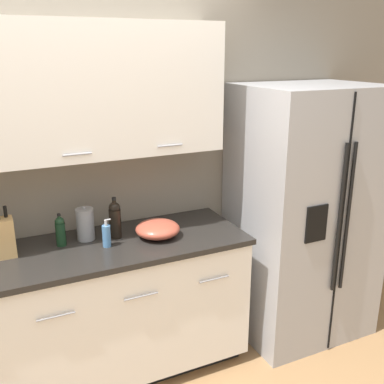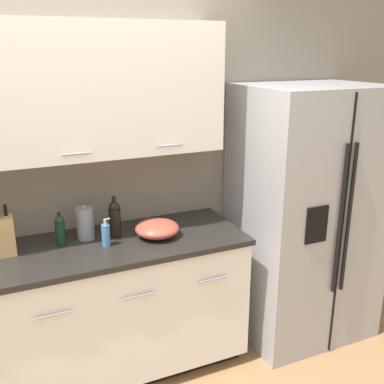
% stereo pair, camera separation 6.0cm
% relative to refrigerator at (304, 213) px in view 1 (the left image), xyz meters
% --- Properties ---
extents(wall_back, '(10.00, 0.39, 2.60)m').
position_rel_refrigerator_xyz_m(wall_back, '(-1.56, 0.36, 0.52)').
color(wall_back, gray).
rests_on(wall_back, ground_plane).
extents(counter_unit, '(1.98, 0.64, 0.92)m').
position_rel_refrigerator_xyz_m(counter_unit, '(-1.57, 0.07, -0.44)').
color(counter_unit, black).
rests_on(counter_unit, ground_plane).
extents(refrigerator, '(0.94, 0.78, 1.82)m').
position_rel_refrigerator_xyz_m(refrigerator, '(0.00, 0.00, 0.00)').
color(refrigerator, '#9E9EA0').
rests_on(refrigerator, ground_plane).
extents(knife_block, '(0.14, 0.11, 0.32)m').
position_rel_refrigerator_xyz_m(knife_block, '(-2.01, 0.14, 0.13)').
color(knife_block, tan).
rests_on(knife_block, counter_unit).
extents(wine_bottle, '(0.07, 0.07, 0.26)m').
position_rel_refrigerator_xyz_m(wine_bottle, '(-1.36, 0.14, 0.13)').
color(wine_bottle, black).
rests_on(wine_bottle, counter_unit).
extents(soap_dispenser, '(0.05, 0.05, 0.17)m').
position_rel_refrigerator_xyz_m(soap_dispenser, '(-1.44, 0.02, 0.08)').
color(soap_dispenser, '#4C7FB2').
rests_on(soap_dispenser, counter_unit).
extents(oil_bottle, '(0.06, 0.06, 0.20)m').
position_rel_refrigerator_xyz_m(oil_bottle, '(-1.68, 0.16, 0.11)').
color(oil_bottle, black).
rests_on(oil_bottle, counter_unit).
extents(steel_canister, '(0.11, 0.11, 0.22)m').
position_rel_refrigerator_xyz_m(steel_canister, '(-1.53, 0.18, 0.11)').
color(steel_canister, gray).
rests_on(steel_canister, counter_unit).
extents(mixing_bowl, '(0.28, 0.28, 0.10)m').
position_rel_refrigerator_xyz_m(mixing_bowl, '(-1.11, 0.03, 0.06)').
color(mixing_bowl, '#B24C38').
rests_on(mixing_bowl, counter_unit).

